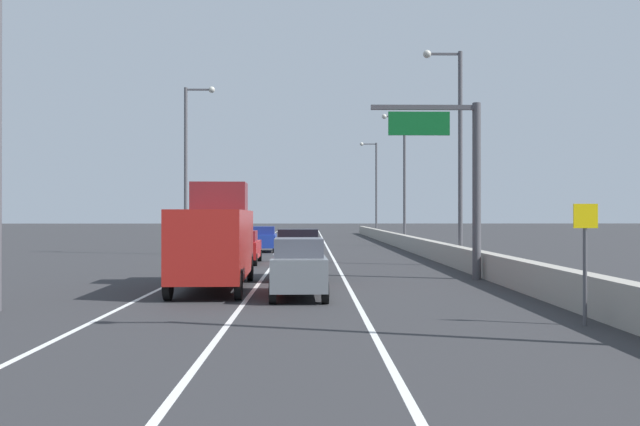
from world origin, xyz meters
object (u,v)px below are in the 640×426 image
object	(u,v)px
lamp_post_right_fourth	(374,184)
lamp_post_left_near	(5,78)
speed_advisory_sign	(585,254)
car_blue_0	(264,239)
lamp_post_right_third	(402,171)
car_red_1	(242,247)
box_truck	(215,240)
lamp_post_right_second	(456,143)
car_gray_2	(299,268)
overhead_sign_gantry	(459,168)
lamp_post_left_mid	(189,159)
car_black_3	(298,254)

from	to	relation	value
lamp_post_right_fourth	lamp_post_left_near	distance (m)	65.96
speed_advisory_sign	lamp_post_right_fourth	distance (m)	66.81
car_blue_0	lamp_post_right_third	bearing A→B (deg)	38.57
lamp_post_right_third	car_red_1	size ratio (longest dim) A/B	2.50
speed_advisory_sign	lamp_post_right_fourth	world-z (taller)	lamp_post_right_fourth
car_blue_0	lamp_post_left_near	bearing A→B (deg)	-99.48
car_blue_0	box_truck	bearing A→B (deg)	-90.23
lamp_post_right_second	lamp_post_left_near	xyz separation A→B (m)	(-16.55, -17.28, 0.00)
lamp_post_right_fourth	car_red_1	xyz separation A→B (m)	(-11.70, -44.98, -5.67)
car_blue_0	car_gray_2	bearing A→B (deg)	-83.87
speed_advisory_sign	car_blue_0	distance (m)	35.65
lamp_post_right_fourth	overhead_sign_gantry	bearing A→B (deg)	-91.61
speed_advisory_sign	box_truck	xyz separation A→B (m)	(-10.29, 8.52, 0.06)
lamp_post_left_mid	car_black_3	distance (m)	20.73
lamp_post_left_mid	lamp_post_right_fourth	bearing A→B (deg)	65.62
lamp_post_right_third	box_truck	xyz separation A→B (m)	(-11.62, -34.82, -4.78)
box_truck	car_blue_0	bearing A→B (deg)	89.77
lamp_post_right_second	car_black_3	world-z (taller)	lamp_post_right_second
lamp_post_left_mid	lamp_post_right_third	bearing A→B (deg)	37.41
speed_advisory_sign	box_truck	distance (m)	13.36
lamp_post_right_second	car_gray_2	xyz separation A→B (m)	(-8.28, -14.14, -5.62)
lamp_post_right_second	box_truck	size ratio (longest dim) A/B	1.46
lamp_post_left_near	speed_advisory_sign	bearing A→B (deg)	-10.16
overhead_sign_gantry	lamp_post_right_third	size ratio (longest dim) A/B	0.64
overhead_sign_gantry	car_gray_2	distance (m)	9.90
overhead_sign_gantry	lamp_post_left_mid	xyz separation A→B (m)	(-14.75, 18.56, 1.88)
lamp_post_right_third	lamp_post_left_mid	xyz separation A→B (m)	(-16.51, -12.63, 0.00)
lamp_post_left_near	car_black_3	distance (m)	13.76
overhead_sign_gantry	car_red_1	xyz separation A→B (m)	(-10.17, 9.49, -3.80)
car_gray_2	car_black_3	world-z (taller)	car_black_3
overhead_sign_gantry	speed_advisory_sign	xyz separation A→B (m)	(0.44, -12.15, -2.96)
car_red_1	overhead_sign_gantry	bearing A→B (deg)	-43.04
overhead_sign_gantry	car_blue_0	xyz separation A→B (m)	(-9.75, 22.01, -3.78)
lamp_post_right_third	lamp_post_right_fourth	size ratio (longest dim) A/B	1.00
lamp_post_right_second	lamp_post_left_near	size ratio (longest dim) A/B	1.00
lamp_post_left_mid	car_black_3	size ratio (longest dim) A/B	2.87
speed_advisory_sign	car_black_3	xyz separation A→B (m)	(-7.28, 12.36, -0.70)
overhead_sign_gantry	lamp_post_right_third	xyz separation A→B (m)	(1.76, 31.19, 1.88)
overhead_sign_gantry	speed_advisory_sign	distance (m)	12.51
car_red_1	car_black_3	distance (m)	9.86
box_truck	lamp_post_right_second	bearing A→B (deg)	45.29
car_red_1	car_gray_2	size ratio (longest dim) A/B	1.02
lamp_post_right_second	car_red_1	xyz separation A→B (m)	(-11.73, 1.59, -5.67)
car_black_3	overhead_sign_gantry	bearing A→B (deg)	-1.79
car_gray_2	car_black_3	xyz separation A→B (m)	(-0.12, 6.45, 0.08)
lamp_post_right_third	lamp_post_right_fourth	xyz separation A→B (m)	(-0.23, 23.28, 0.00)
car_red_1	car_gray_2	distance (m)	16.10
lamp_post_right_second	box_truck	distance (m)	16.92
lamp_post_right_second	car_black_3	xyz separation A→B (m)	(-8.40, -7.69, -5.54)
speed_advisory_sign	car_gray_2	world-z (taller)	speed_advisory_sign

